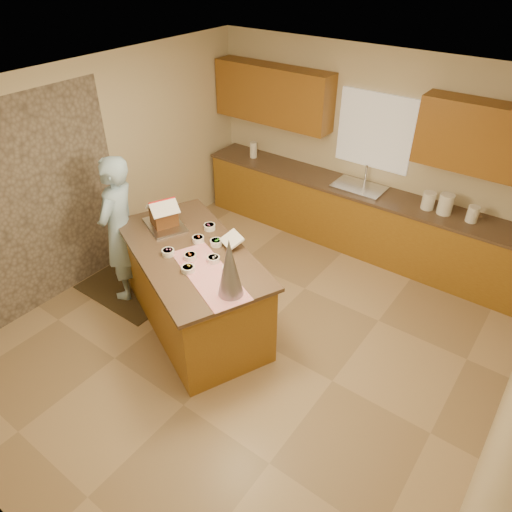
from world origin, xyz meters
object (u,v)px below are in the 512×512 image
at_px(tinsel_tree, 230,268).
at_px(gingerbread_house, 164,215).
at_px(island_base, 194,289).
at_px(boy, 120,230).

distance_m(tinsel_tree, gingerbread_house, 1.49).
relative_size(island_base, tinsel_tree, 3.27).
distance_m(island_base, boy, 1.15).
xyz_separation_m(island_base, gingerbread_house, (-0.58, 0.20, 0.68)).
height_order(island_base, gingerbread_house, gingerbread_house).
height_order(island_base, tinsel_tree, tinsel_tree).
relative_size(tinsel_tree, gingerbread_house, 1.50).
xyz_separation_m(tinsel_tree, gingerbread_house, (-1.39, 0.51, -0.16)).
bearing_deg(boy, island_base, 72.61).
distance_m(tinsel_tree, boy, 1.93).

